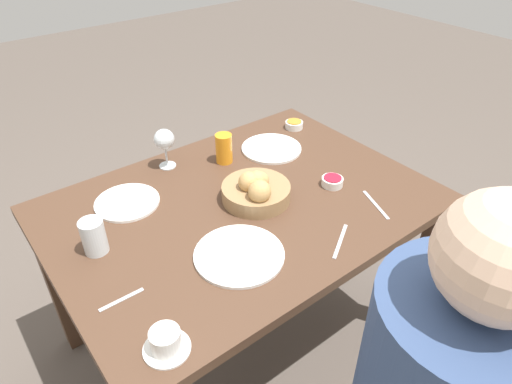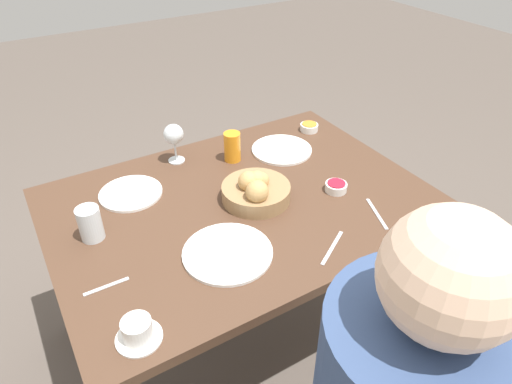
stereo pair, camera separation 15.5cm
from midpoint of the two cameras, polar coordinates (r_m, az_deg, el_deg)
The scene contains 15 objects.
ground_plane at distance 2.06m, azimuth -3.71°, elevation -17.32°, with size 10.00×10.00×0.00m, color #564C44.
dining_table at distance 1.62m, azimuth -4.52°, elevation -3.96°, with size 1.27×0.91×0.71m.
bread_basket at distance 1.54m, azimuth -2.88°, elevation 0.12°, with size 0.24×0.24×0.12m.
plate_near_left at distance 1.85m, azimuth -0.46°, elevation 5.39°, with size 0.24×0.24×0.01m.
plate_near_right at distance 1.63m, azimuth -18.46°, elevation -1.33°, with size 0.22×0.22×0.01m.
plate_far_center at distance 1.35m, azimuth -5.45°, elevation -7.95°, with size 0.27×0.27×0.01m.
juice_glass at distance 1.76m, azimuth -6.57°, elevation 5.36°, with size 0.06×0.06×0.12m.
water_tumbler at distance 1.44m, azimuth -22.60°, elevation -5.29°, with size 0.07×0.07×0.11m.
wine_glass at distance 1.74m, azimuth -13.93°, elevation 6.19°, with size 0.08×0.08×0.16m.
coffee_cup at distance 1.15m, azimuth -15.22°, elevation -17.83°, with size 0.11×0.11×0.06m.
jam_bowl_berry at distance 1.64m, azimuth 6.87°, elevation 1.23°, with size 0.08×0.08×0.03m.
jam_bowl_honey at distance 2.02m, azimuth 2.58°, elevation 8.35°, with size 0.08×0.08×0.03m.
fork_silver at distance 1.58m, azimuth 12.04°, elevation -1.66°, with size 0.07×0.16×0.00m.
knife_silver at distance 1.41m, azimuth 7.40°, elevation -6.22°, with size 0.15×0.10×0.00m.
spoon_coffee at distance 1.31m, azimuth -19.84°, elevation -12.70°, with size 0.12×0.01×0.00m.
Camera 1 is at (0.73, 1.02, 1.63)m, focal length 32.00 mm.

